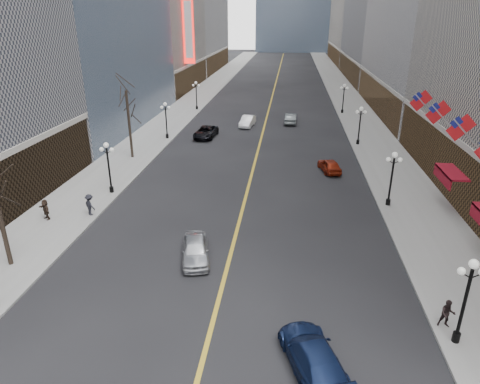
% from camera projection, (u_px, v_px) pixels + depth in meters
% --- Properties ---
extents(sidewalk_east, '(6.00, 230.00, 0.15)m').
position_uv_depth(sidewalk_east, '(353.00, 109.00, 71.60)').
color(sidewalk_east, gray).
rests_on(sidewalk_east, ground).
extents(sidewalk_west, '(6.00, 230.00, 0.15)m').
position_uv_depth(sidewalk_west, '(189.00, 105.00, 74.59)').
color(sidewalk_west, gray).
rests_on(sidewalk_west, ground).
extents(lane_line, '(0.25, 200.00, 0.02)m').
position_uv_depth(lane_line, '(272.00, 97.00, 82.29)').
color(lane_line, gold).
rests_on(lane_line, ground).
extents(streetlamp_east_0, '(1.26, 0.44, 4.52)m').
position_uv_depth(streetlamp_east_0, '(467.00, 293.00, 19.38)').
color(streetlamp_east_0, black).
rests_on(streetlamp_east_0, sidewalk_east).
extents(streetlamp_east_1, '(1.26, 0.44, 4.52)m').
position_uv_depth(streetlamp_east_1, '(392.00, 173.00, 34.06)').
color(streetlamp_east_1, black).
rests_on(streetlamp_east_1, sidewalk_east).
extents(streetlamp_east_2, '(1.26, 0.44, 4.52)m').
position_uv_depth(streetlamp_east_2, '(360.00, 122.00, 50.57)').
color(streetlamp_east_2, black).
rests_on(streetlamp_east_2, sidewalk_east).
extents(streetlamp_east_3, '(1.26, 0.44, 4.52)m').
position_uv_depth(streetlamp_east_3, '(344.00, 95.00, 67.08)').
color(streetlamp_east_3, black).
rests_on(streetlamp_east_3, sidewalk_east).
extents(streetlamp_west_1, '(1.26, 0.44, 4.52)m').
position_uv_depth(streetlamp_west_1, '(108.00, 162.00, 36.57)').
color(streetlamp_west_1, black).
rests_on(streetlamp_west_1, sidewalk_west).
extents(streetlamp_west_2, '(1.26, 0.44, 4.52)m').
position_uv_depth(streetlamp_west_2, '(166.00, 117.00, 53.09)').
color(streetlamp_west_2, black).
rests_on(streetlamp_west_2, sidewalk_west).
extents(streetlamp_west_3, '(1.26, 0.44, 4.52)m').
position_uv_depth(streetlamp_west_3, '(196.00, 92.00, 69.60)').
color(streetlamp_west_3, black).
rests_on(streetlamp_west_3, sidewalk_west).
extents(flag_3, '(2.87, 0.12, 2.87)m').
position_uv_depth(flag_3, '(463.00, 130.00, 29.25)').
color(flag_3, '#B2B2B7').
rests_on(flag_3, ground).
extents(flag_4, '(2.87, 0.12, 2.87)m').
position_uv_depth(flag_4, '(440.00, 114.00, 33.84)').
color(flag_4, '#B2B2B7').
rests_on(flag_4, ground).
extents(flag_5, '(2.87, 0.12, 2.87)m').
position_uv_depth(flag_5, '(423.00, 103.00, 38.42)').
color(flag_5, '#B2B2B7').
rests_on(flag_5, ground).
extents(awning_c, '(1.40, 4.00, 0.93)m').
position_uv_depth(awning_c, '(449.00, 173.00, 33.53)').
color(awning_c, maroon).
rests_on(awning_c, ground).
extents(theatre_marquee, '(2.00, 0.55, 12.00)m').
position_uv_depth(theatre_marquee, '(189.00, 30.00, 79.39)').
color(theatre_marquee, red).
rests_on(theatre_marquee, ground).
extents(tree_west_far, '(3.60, 3.60, 7.92)m').
position_uv_depth(tree_west_far, '(127.00, 101.00, 44.65)').
color(tree_west_far, '#2D231C').
rests_on(tree_west_far, sidewalk_west).
extents(car_nb_near, '(2.61, 4.54, 1.45)m').
position_uv_depth(car_nb_near, '(195.00, 250.00, 27.27)').
color(car_nb_near, '#B4B7BC').
rests_on(car_nb_near, ground).
extents(car_nb_mid, '(2.12, 4.63, 1.47)m').
position_uv_depth(car_nb_mid, '(248.00, 121.00, 60.17)').
color(car_nb_mid, white).
rests_on(car_nb_mid, ground).
extents(car_nb_far, '(2.76, 5.29, 1.42)m').
position_uv_depth(car_nb_far, '(206.00, 132.00, 54.66)').
color(car_nb_far, black).
rests_on(car_nb_far, ground).
extents(car_sb_near, '(3.55, 5.43, 1.46)m').
position_uv_depth(car_sb_near, '(313.00, 356.00, 18.76)').
color(car_sb_near, '#111E42').
rests_on(car_sb_near, ground).
extents(car_sb_mid, '(2.45, 4.13, 1.32)m').
position_uv_depth(car_sb_mid, '(329.00, 165.00, 42.74)').
color(car_sb_mid, maroon).
rests_on(car_sb_mid, ground).
extents(car_sb_far, '(1.71, 4.50, 1.47)m').
position_uv_depth(car_sb_far, '(291.00, 119.00, 61.75)').
color(car_sb_far, '#515759').
rests_on(car_sb_far, ground).
extents(ped_east_walk, '(0.77, 0.48, 1.52)m').
position_uv_depth(ped_east_walk, '(447.00, 314.00, 21.13)').
color(ped_east_walk, black).
rests_on(ped_east_walk, sidewalk_east).
extents(ped_west_walk, '(1.17, 1.00, 1.71)m').
position_uv_depth(ped_west_walk, '(90.00, 205.00, 33.04)').
color(ped_west_walk, black).
rests_on(ped_west_walk, sidewalk_west).
extents(ped_west_far, '(1.42, 1.25, 1.59)m').
position_uv_depth(ped_west_far, '(46.00, 209.00, 32.39)').
color(ped_west_far, '#2F221A').
rests_on(ped_west_far, sidewalk_west).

